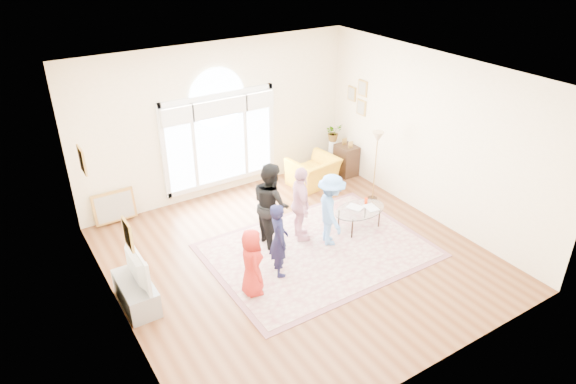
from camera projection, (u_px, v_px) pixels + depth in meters
ground at (298, 258)px, 8.97m from camera, size 6.00×6.00×0.00m
room_shell at (222, 125)px, 10.35m from camera, size 6.00×6.00×6.00m
area_rug at (318, 250)px, 9.16m from camera, size 3.60×2.60×0.02m
rug_border at (318, 250)px, 9.16m from camera, size 3.80×2.80×0.01m
tv_console at (136, 293)px, 7.80m from camera, size 0.45×1.00×0.42m
television at (132, 267)px, 7.57m from camera, size 0.16×0.97×0.56m
coffee_table at (360, 210)px, 9.64m from camera, size 1.09×0.73×0.54m
armchair at (313, 172)px, 11.29m from camera, size 1.09×0.98×0.64m
side_cabinet at (346, 160)px, 11.77m from camera, size 0.40×0.50×0.70m
floor_lamp at (377, 142)px, 10.27m from camera, size 0.31×0.31×1.51m
plant_pedestal at (333, 155)px, 12.05m from camera, size 0.20×0.20×0.70m
potted_plant at (334, 132)px, 11.78m from camera, size 0.39×0.34×0.42m
leaning_picture at (117, 222)px, 10.03m from camera, size 0.80×0.14×0.62m
child_red at (252, 262)px, 7.86m from camera, size 0.49×0.63×1.13m
child_navy at (279, 240)px, 8.27m from camera, size 0.43×0.54×1.30m
child_black at (271, 204)px, 9.05m from camera, size 0.67×0.82×1.55m
child_pink at (301, 204)px, 9.16m from camera, size 0.61×0.90×1.43m
child_blue at (331, 210)px, 9.06m from camera, size 0.77×0.99×1.35m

